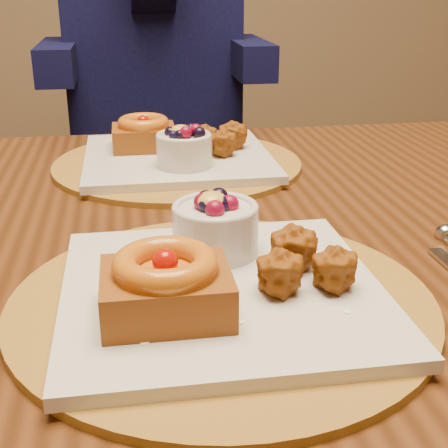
{
  "coord_description": "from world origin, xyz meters",
  "views": [
    {
      "loc": [
        -0.11,
        -0.82,
        1.03
      ],
      "look_at": [
        -0.03,
        -0.29,
        0.81
      ],
      "focal_mm": 50.0,
      "sensor_mm": 36.0,
      "label": 1
    }
  ],
  "objects_px": {
    "place_setting_near": "(218,280)",
    "chair_far": "(170,182)",
    "dining_table": "(195,274)",
    "place_setting_far": "(176,154)"
  },
  "relations": [
    {
      "from": "place_setting_near",
      "to": "chair_far",
      "type": "xyz_separation_m",
      "value": [
        0.04,
        1.2,
        -0.29
      ]
    },
    {
      "from": "dining_table",
      "to": "chair_far",
      "type": "xyz_separation_m",
      "value": [
        0.04,
        0.98,
        -0.19
      ]
    },
    {
      "from": "place_setting_far",
      "to": "chair_far",
      "type": "distance_m",
      "value": 0.82
    },
    {
      "from": "dining_table",
      "to": "place_setting_near",
      "type": "bearing_deg",
      "value": -90.62
    },
    {
      "from": "dining_table",
      "to": "place_setting_near",
      "type": "distance_m",
      "value": 0.24
    },
    {
      "from": "dining_table",
      "to": "place_setting_near",
      "type": "xyz_separation_m",
      "value": [
        -0.0,
        -0.22,
        0.1
      ]
    },
    {
      "from": "dining_table",
      "to": "place_setting_far",
      "type": "height_order",
      "value": "place_setting_far"
    },
    {
      "from": "dining_table",
      "to": "chair_far",
      "type": "relative_size",
      "value": 1.83
    },
    {
      "from": "place_setting_far",
      "to": "place_setting_near",
      "type": "bearing_deg",
      "value": -90.05
    },
    {
      "from": "place_setting_far",
      "to": "chair_far",
      "type": "height_order",
      "value": "chair_far"
    }
  ]
}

